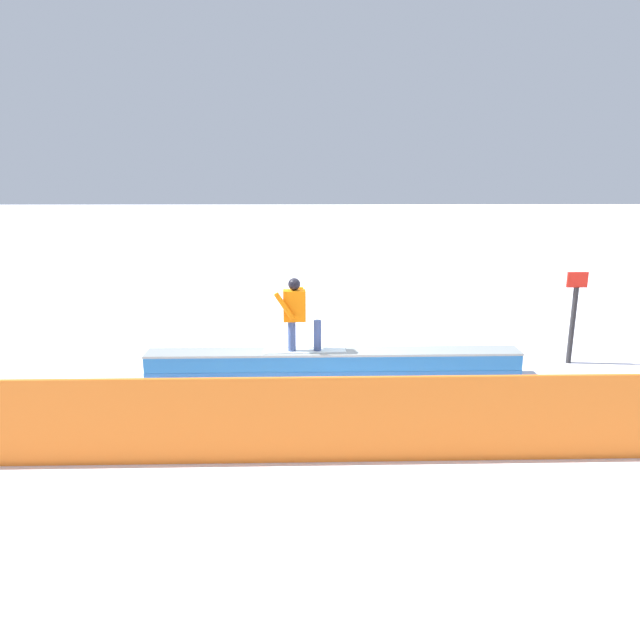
# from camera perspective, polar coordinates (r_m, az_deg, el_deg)

# --- Properties ---
(ground_plane) EXTENTS (120.00, 120.00, 0.00)m
(ground_plane) POSITION_cam_1_polar(r_m,az_deg,el_deg) (10.75, 1.37, -5.62)
(ground_plane) COLOR white
(grind_box) EXTENTS (6.88, 0.62, 0.50)m
(grind_box) POSITION_cam_1_polar(r_m,az_deg,el_deg) (10.67, 1.38, -4.48)
(grind_box) COLOR #256CB7
(grind_box) RESTS_ON ground_plane
(snowboarder) EXTENTS (1.52, 0.44, 1.36)m
(snowboarder) POSITION_cam_1_polar(r_m,az_deg,el_deg) (10.37, -2.28, 0.72)
(snowboarder) COLOR silver
(snowboarder) RESTS_ON grind_box
(safety_fence) EXTENTS (13.04, 0.24, 1.17)m
(safety_fence) POSITION_cam_1_polar(r_m,az_deg,el_deg) (7.53, 2.28, -9.85)
(safety_fence) COLOR orange
(safety_fence) RESTS_ON ground_plane
(trail_marker) EXTENTS (0.40, 0.10, 1.83)m
(trail_marker) POSITION_cam_1_polar(r_m,az_deg,el_deg) (12.28, 23.80, 0.47)
(trail_marker) COLOR #262628
(trail_marker) RESTS_ON ground_plane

